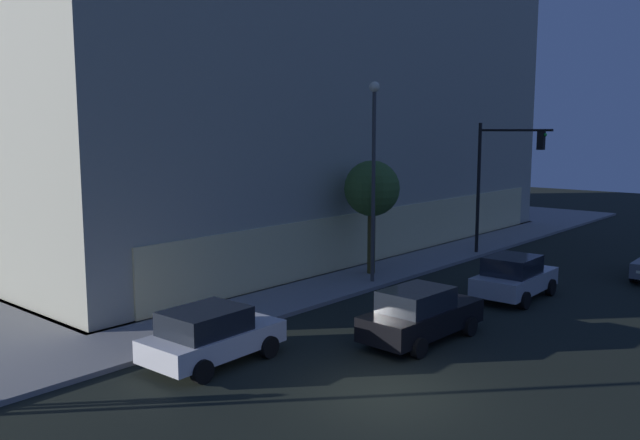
% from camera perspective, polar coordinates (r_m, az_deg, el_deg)
% --- Properties ---
extents(ground_plane, '(120.00, 120.00, 0.00)m').
position_cam_1_polar(ground_plane, '(16.88, 5.69, -14.88)').
color(ground_plane, black).
extents(modern_building, '(34.15, 28.81, 17.65)m').
position_cam_1_polar(modern_building, '(42.61, -9.63, 10.79)').
color(modern_building, '#4C4C51').
rests_on(modern_building, ground).
extents(traffic_light_far_corner, '(0.41, 3.82, 6.74)m').
position_cam_1_polar(traffic_light_far_corner, '(34.39, 15.45, 4.42)').
color(traffic_light_far_corner, black).
rests_on(traffic_light_far_corner, sidewalk_corner).
extents(street_lamp_sidewalk, '(0.44, 0.44, 8.35)m').
position_cam_1_polar(street_lamp_sidewalk, '(27.20, 4.72, 5.39)').
color(street_lamp_sidewalk, '#404040').
rests_on(street_lamp_sidewalk, sidewalk_corner).
extents(sidewalk_tree, '(2.47, 2.47, 5.06)m').
position_cam_1_polar(sidewalk_tree, '(28.86, 4.56, 2.68)').
color(sidewalk_tree, '#4B441E').
rests_on(sidewalk_tree, sidewalk_corner).
extents(car_white, '(4.09, 2.24, 1.61)m').
position_cam_1_polar(car_white, '(18.79, -9.53, -9.87)').
color(car_white, silver).
rests_on(car_white, ground).
extents(car_black, '(4.61, 2.09, 1.70)m').
position_cam_1_polar(car_black, '(20.64, 8.81, -8.17)').
color(car_black, black).
rests_on(car_black, ground).
extents(car_silver, '(4.26, 2.20, 1.71)m').
position_cam_1_polar(car_silver, '(26.51, 16.63, -4.80)').
color(car_silver, '#B7BABF').
rests_on(car_silver, ground).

